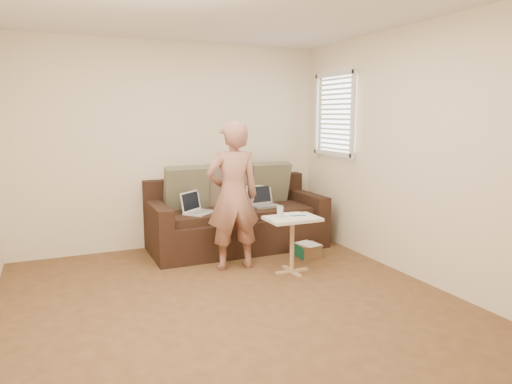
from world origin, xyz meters
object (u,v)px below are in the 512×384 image
at_px(person, 233,196).
at_px(laptop_silver, 265,207).
at_px(drinking_glass, 280,212).
at_px(striped_box, 308,250).
at_px(laptop_white, 200,213).
at_px(sofa, 237,216).
at_px(side_table, 292,245).

bearing_deg(person, laptop_silver, -131.73).
distance_m(drinking_glass, striped_box, 0.89).
height_order(drinking_glass, striped_box, drinking_glass).
relative_size(laptop_white, person, 0.22).
bearing_deg(sofa, laptop_white, -168.91).
distance_m(sofa, striped_box, 1.01).
distance_m(sofa, drinking_glass, 1.09).
bearing_deg(laptop_white, drinking_glass, -96.70).
bearing_deg(sofa, side_table, -80.08).
height_order(laptop_white, drinking_glass, drinking_glass).
distance_m(sofa, laptop_white, 0.54).
height_order(person, drinking_glass, person).
distance_m(side_table, striped_box, 0.64).
xyz_separation_m(sofa, striped_box, (0.64, -0.71, -0.34)).
bearing_deg(laptop_silver, striped_box, -75.56).
distance_m(person, drinking_glass, 0.55).
distance_m(laptop_silver, person, 1.03).
distance_m(sofa, side_table, 1.14).
bearing_deg(laptop_silver, drinking_glass, -113.50).
relative_size(sofa, side_table, 3.59).
height_order(laptop_silver, striped_box, laptop_silver).
height_order(sofa, laptop_white, sofa).
height_order(laptop_silver, side_table, laptop_silver).
xyz_separation_m(laptop_white, side_table, (0.72, -1.02, -0.21)).
bearing_deg(drinking_glass, laptop_silver, 73.69).
xyz_separation_m(laptop_silver, drinking_glass, (-0.30, -1.02, 0.15)).
relative_size(person, drinking_glass, 13.66).
bearing_deg(laptop_white, person, -111.58).
relative_size(sofa, striped_box, 8.39).
bearing_deg(laptop_white, laptop_silver, -34.95).
height_order(person, striped_box, person).
relative_size(laptop_silver, laptop_white, 1.03).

